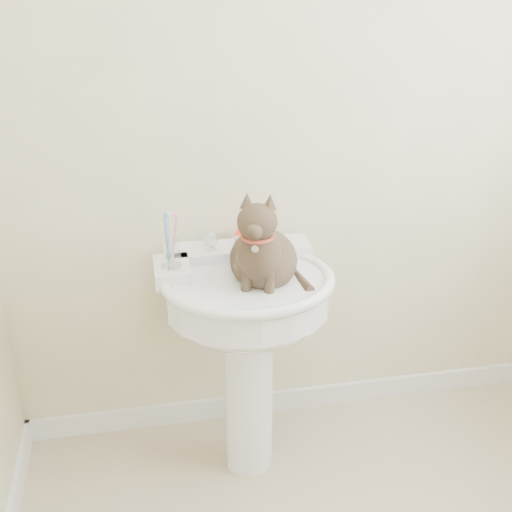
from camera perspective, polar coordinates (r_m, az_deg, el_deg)
wall_back at (r=2.26m, az=4.80°, el=13.04°), size 2.20×0.00×2.50m
baseboard_back at (r=2.75m, az=3.98°, el=-12.46°), size 2.20×0.02×0.09m
pedestal_sink at (r=2.15m, az=-0.79°, el=-5.20°), size 0.58×0.57×0.80m
faucet at (r=2.18m, az=-1.44°, el=1.50°), size 0.28×0.12×0.14m
soap_bar at (r=2.27m, az=-0.67°, el=1.78°), size 0.10×0.08×0.03m
toothbrush_cup at (r=2.06m, az=-7.53°, el=0.20°), size 0.07×0.07×0.18m
cat at (r=2.03m, az=0.67°, el=0.15°), size 0.24×0.30×0.44m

